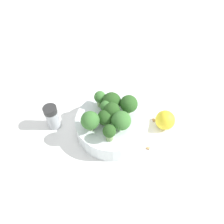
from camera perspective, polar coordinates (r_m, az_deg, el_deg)
ground_plane at (r=0.66m, az=-0.00°, el=-4.74°), size 3.00×3.00×0.00m
bowl at (r=0.64m, az=-0.00°, el=-3.35°), size 0.21×0.21×0.05m
broccoli_floret_0 at (r=0.61m, az=-1.56°, el=1.28°), size 0.03×0.03×0.05m
broccoli_floret_1 at (r=0.59m, az=0.15°, el=0.50°), size 0.04×0.04×0.06m
broccoli_floret_2 at (r=0.61m, az=4.40°, el=2.06°), size 0.05×0.05×0.06m
broccoli_floret_3 at (r=0.57m, az=-5.73°, el=-2.28°), size 0.05×0.05×0.06m
broccoli_floret_4 at (r=0.59m, az=-1.73°, el=-1.49°), size 0.04×0.04×0.05m
broccoli_floret_5 at (r=0.62m, az=-0.09°, el=2.67°), size 0.05×0.05×0.06m
broccoli_floret_6 at (r=0.57m, az=2.41°, el=-2.30°), size 0.05×0.05×0.06m
broccoli_floret_7 at (r=0.56m, az=-0.70°, el=-5.26°), size 0.03×0.03×0.05m
broccoli_floret_8 at (r=0.63m, az=-3.13°, el=3.68°), size 0.03×0.03×0.05m
pepper_shaker at (r=0.67m, az=-15.33°, el=-1.25°), size 0.04×0.04×0.08m
lemon_wedge at (r=0.67m, az=13.71°, el=-2.07°), size 0.06×0.06×0.06m
almond_crumb_0 at (r=0.71m, az=-14.39°, el=-1.51°), size 0.01×0.01×0.01m
almond_crumb_1 at (r=0.69m, az=10.85°, el=-1.94°), size 0.01×0.01×0.01m
almond_crumb_2 at (r=0.63m, az=9.40°, el=-9.19°), size 0.01×0.01×0.01m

